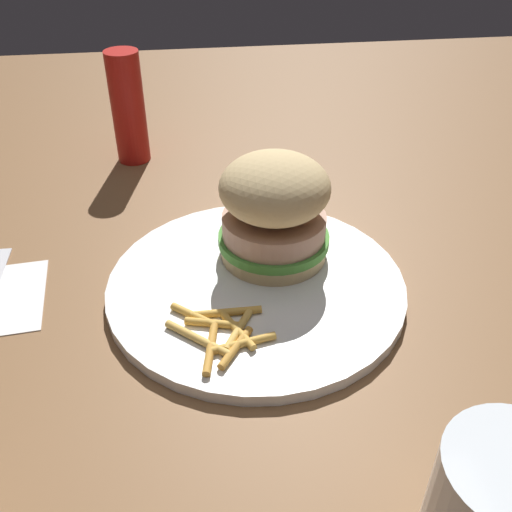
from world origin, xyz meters
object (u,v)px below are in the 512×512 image
(plate, at_px, (256,286))
(sandwich, at_px, (270,209))
(ketchup_bottle, at_px, (128,108))
(fries_pile, at_px, (221,332))

(plate, bearing_deg, sandwich, 154.95)
(plate, xyz_separation_m, ketchup_bottle, (-0.31, -0.13, 0.07))
(fries_pile, height_order, ketchup_bottle, ketchup_bottle)
(plate, relative_size, sandwich, 2.57)
(plate, height_order, fries_pile, fries_pile)
(sandwich, xyz_separation_m, ketchup_bottle, (-0.27, -0.15, 0.01))
(plate, distance_m, sandwich, 0.08)
(plate, xyz_separation_m, fries_pile, (0.07, -0.04, 0.01))
(ketchup_bottle, bearing_deg, plate, 22.92)
(plate, height_order, ketchup_bottle, ketchup_bottle)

